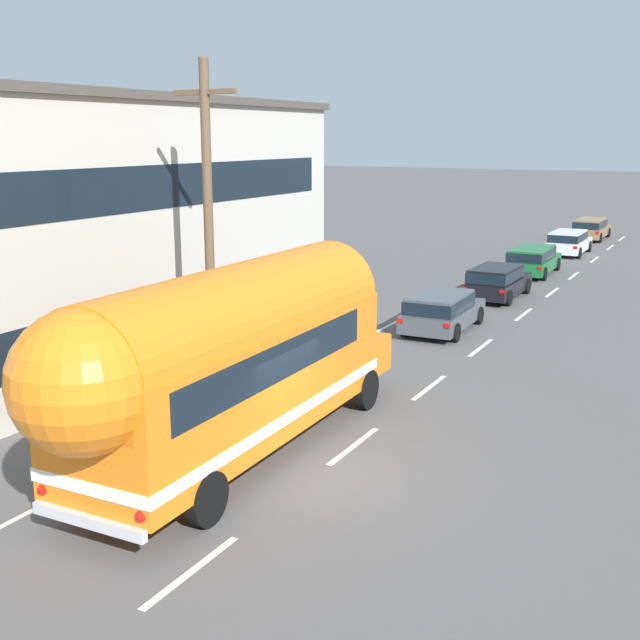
{
  "coord_description": "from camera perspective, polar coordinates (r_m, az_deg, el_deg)",
  "views": [
    {
      "loc": [
        7.07,
        -13.07,
        6.67
      ],
      "look_at": [
        -1.72,
        3.33,
        2.33
      ],
      "focal_mm": 44.44,
      "sensor_mm": 36.0,
      "label": 1
    }
  ],
  "objects": [
    {
      "name": "car_second",
      "position": [
        33.92,
        12.61,
        2.81
      ],
      "size": [
        1.95,
        4.34,
        1.37
      ],
      "color": "black",
      "rests_on": "ground"
    },
    {
      "name": "painted_bus",
      "position": [
        16.18,
        -6.71,
        -2.62
      ],
      "size": [
        2.73,
        11.4,
        4.12
      ],
      "color": "orange",
      "rests_on": "ground"
    },
    {
      "name": "utility_pole",
      "position": [
        20.1,
        -8.02,
        6.58
      ],
      "size": [
        1.8,
        0.24,
        8.5
      ],
      "color": "brown",
      "rests_on": "ground"
    },
    {
      "name": "car_fifth",
      "position": [
        55.3,
        18.91,
        6.32
      ],
      "size": [
        1.94,
        4.75,
        1.37
      ],
      "color": "olive",
      "rests_on": "ground"
    },
    {
      "name": "car_fourth",
      "position": [
        47.77,
        17.46,
        5.45
      ],
      "size": [
        1.94,
        4.44,
        1.37
      ],
      "color": "white",
      "rests_on": "ground"
    },
    {
      "name": "car_lead",
      "position": [
        27.83,
        8.74,
        0.76
      ],
      "size": [
        2.07,
        4.36,
        1.37
      ],
      "color": "#474C51",
      "rests_on": "ground"
    },
    {
      "name": "car_third",
      "position": [
        40.26,
        15.05,
        4.29
      ],
      "size": [
        2.02,
        4.71,
        1.37
      ],
      "color": "#196633",
      "rests_on": "ground"
    },
    {
      "name": "lane_markings",
      "position": [
        28.29,
        7.16,
        -0.61
      ],
      "size": [
        3.97,
        80.0,
        0.01
      ],
      "color": "silver",
      "rests_on": "ground"
    },
    {
      "name": "ground_plane",
      "position": [
        16.29,
        -0.22,
        -11.06
      ],
      "size": [
        300.0,
        300.0,
        0.0
      ],
      "primitive_type": "plane",
      "color": "#565454"
    }
  ]
}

